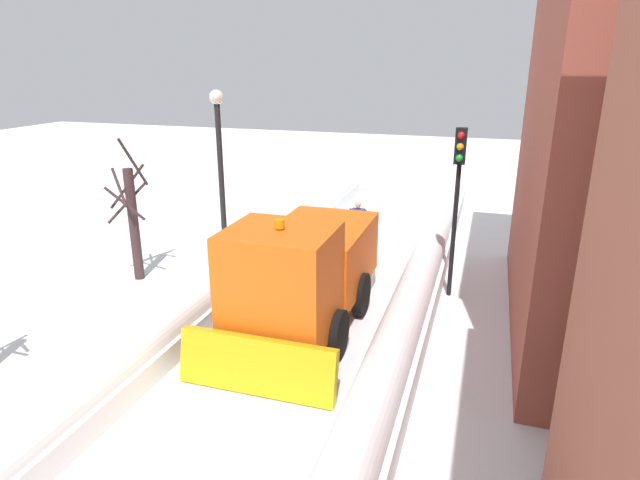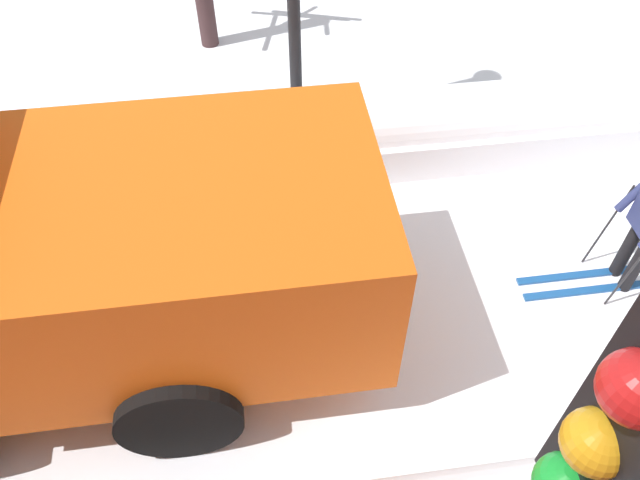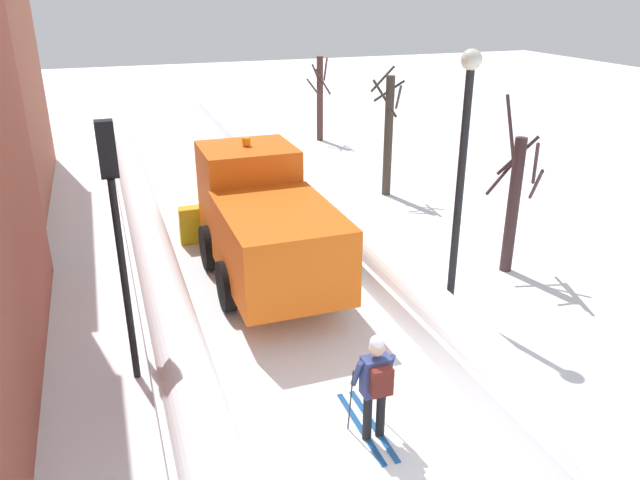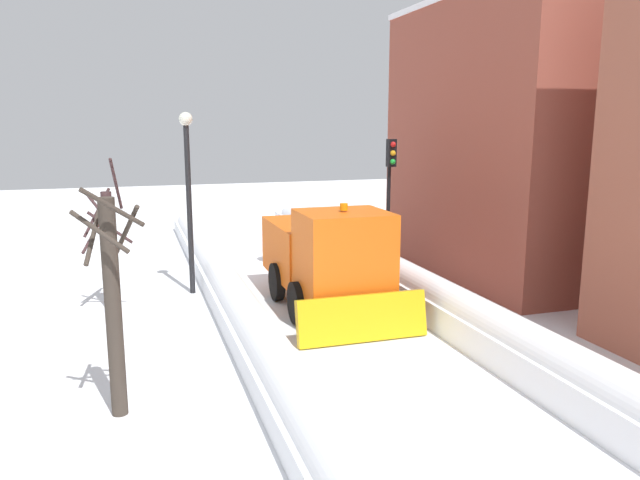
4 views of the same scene
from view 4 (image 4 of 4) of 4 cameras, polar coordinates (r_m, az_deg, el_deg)
ground_plane at (r=13.51m, az=5.64°, el=-11.13°), size 80.00×80.00×0.00m
snowbank_left at (r=14.44m, az=14.90°, el=-7.79°), size 1.10×36.00×1.13m
snowbank_right at (r=12.64m, az=-4.97°, el=-10.71°), size 1.10×36.00×0.97m
building_brick_near at (r=22.05m, az=19.37°, el=9.03°), size 6.79×9.17×9.11m
plow_truck at (r=16.62m, az=0.61°, el=-1.52°), size 3.20×5.98×3.12m
skier at (r=22.27m, az=-4.47°, el=0.41°), size 0.62×1.80×1.81m
traffic_light_pole at (r=20.20m, az=6.64°, el=5.56°), size 0.28×0.42×4.56m
street_lamp at (r=18.21m, az=-12.33°, el=5.45°), size 0.40×0.40×5.39m
bare_tree_near at (r=17.20m, az=-19.30°, el=-0.57°), size 1.33×1.34×4.20m
bare_tree_mid at (r=10.95m, az=-18.97°, el=-5.56°), size 1.19×1.16×4.10m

